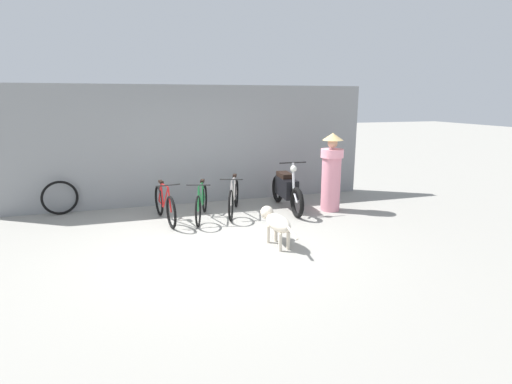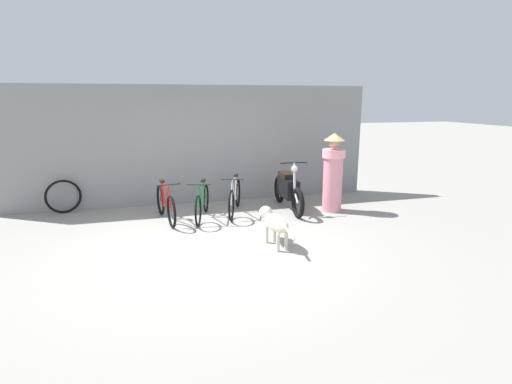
# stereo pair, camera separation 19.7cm
# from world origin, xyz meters

# --- Properties ---
(ground_plane) EXTENTS (60.00, 60.00, 0.00)m
(ground_plane) POSITION_xyz_m (0.00, 0.00, 0.00)
(ground_plane) COLOR gray
(shop_wall_back) EXTENTS (8.53, 0.20, 2.69)m
(shop_wall_back) POSITION_xyz_m (0.00, 3.04, 1.34)
(shop_wall_back) COLOR gray
(shop_wall_back) RESTS_ON ground
(bicycle_0) EXTENTS (0.46, 1.60, 0.81)m
(bicycle_0) POSITION_xyz_m (-0.71, 1.66, 0.33)
(bicycle_0) COLOR black
(bicycle_0) RESTS_ON ground
(bicycle_1) EXTENTS (0.58, 1.56, 0.79)m
(bicycle_1) POSITION_xyz_m (0.02, 1.61, 0.33)
(bicycle_1) COLOR black
(bicycle_1) RESTS_ON ground
(bicycle_2) EXTENTS (0.66, 1.63, 0.82)m
(bicycle_2) POSITION_xyz_m (0.73, 1.81, 0.34)
(bicycle_2) COLOR black
(bicycle_2) RESTS_ON ground
(motorcycle) EXTENTS (0.58, 1.94, 1.11)m
(motorcycle) POSITION_xyz_m (1.92, 1.78, 0.45)
(motorcycle) COLOR black
(motorcycle) RESTS_ON ground
(stray_dog) EXTENTS (0.37, 1.19, 0.59)m
(stray_dog) POSITION_xyz_m (0.95, -0.21, 0.40)
(stray_dog) COLOR beige
(stray_dog) RESTS_ON ground
(person_in_robes) EXTENTS (0.68, 0.68, 1.68)m
(person_in_robes) POSITION_xyz_m (2.81, 1.44, 0.87)
(person_in_robes) COLOR pink
(person_in_robes) RESTS_ON ground
(spare_tire_left) EXTENTS (0.71, 0.25, 0.73)m
(spare_tire_left) POSITION_xyz_m (-2.77, 2.78, 0.36)
(spare_tire_left) COLOR black
(spare_tire_left) RESTS_ON ground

